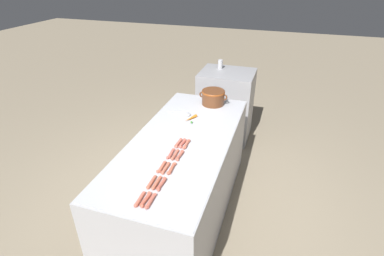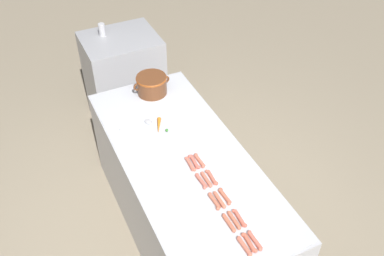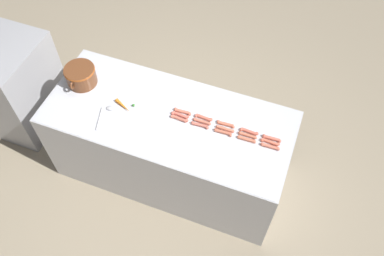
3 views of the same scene
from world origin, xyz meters
TOP-DOWN VIEW (x-y plane):
  - ground_plane at (0.00, 0.00)m, footprint 20.00×20.00m
  - griddle_counter at (0.00, 0.00)m, footprint 0.87×2.04m
  - back_cabinet at (0.07, 1.65)m, footprint 0.73×0.61m
  - hot_dog_0 at (0.00, -0.85)m, footprint 0.03×0.15m
  - hot_dog_1 at (0.00, -0.66)m, footprint 0.03×0.15m
  - hot_dog_2 at (-0.00, -0.47)m, footprint 0.03×0.15m
  - hot_dog_3 at (-0.00, -0.28)m, footprint 0.04×0.15m
  - hot_dog_4 at (0.00, -0.10)m, footprint 0.04×0.15m
  - hot_dog_5 at (0.04, -0.84)m, footprint 0.03×0.15m
  - hot_dog_6 at (0.04, -0.66)m, footprint 0.03×0.15m
  - hot_dog_7 at (0.03, -0.48)m, footprint 0.03×0.15m
  - hot_dog_8 at (0.04, -0.28)m, footprint 0.03×0.15m
  - hot_dog_9 at (0.04, -0.09)m, footprint 0.04×0.15m
  - hot_dog_10 at (0.08, -0.84)m, footprint 0.03×0.15m
  - hot_dog_11 at (0.08, -0.66)m, footprint 0.03×0.15m
  - hot_dog_12 at (0.08, -0.47)m, footprint 0.03×0.15m
  - hot_dog_13 at (0.08, -0.28)m, footprint 0.03×0.15m
  - hot_dog_14 at (0.08, -0.10)m, footprint 0.03×0.15m
  - bean_pot at (0.08, 0.82)m, footprint 0.33×0.26m
  - serving_spoon at (-0.14, 0.48)m, footprint 0.27×0.11m
  - carrot at (-0.04, 0.37)m, footprint 0.10×0.17m

SIDE VIEW (x-z plane):
  - ground_plane at x=0.00m, z-range 0.00..0.00m
  - griddle_counter at x=0.00m, z-range 0.00..0.88m
  - back_cabinet at x=0.07m, z-range 0.00..0.99m
  - serving_spoon at x=-0.14m, z-range 0.87..0.89m
  - hot_dog_0 at x=0.00m, z-range 0.88..0.90m
  - hot_dog_1 at x=0.00m, z-range 0.88..0.90m
  - hot_dog_2 at x=0.00m, z-range 0.88..0.90m
  - hot_dog_3 at x=0.00m, z-range 0.88..0.90m
  - hot_dog_4 at x=0.00m, z-range 0.88..0.90m
  - hot_dog_5 at x=0.04m, z-range 0.88..0.90m
  - hot_dog_6 at x=0.04m, z-range 0.88..0.90m
  - hot_dog_7 at x=0.03m, z-range 0.88..0.90m
  - hot_dog_8 at x=0.04m, z-range 0.88..0.90m
  - hot_dog_9 at x=0.04m, z-range 0.88..0.90m
  - hot_dog_10 at x=0.08m, z-range 0.88..0.90m
  - hot_dog_11 at x=0.08m, z-range 0.88..0.90m
  - hot_dog_12 at x=0.08m, z-range 0.88..0.90m
  - hot_dog_13 at x=0.08m, z-range 0.88..0.90m
  - hot_dog_14 at x=0.08m, z-range 0.88..0.90m
  - carrot at x=-0.04m, z-range 0.88..0.91m
  - bean_pot at x=0.08m, z-range 0.89..1.05m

